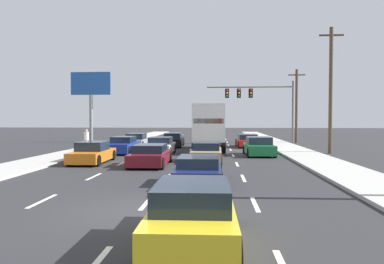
{
  "coord_description": "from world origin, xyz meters",
  "views": [
    {
      "loc": [
        2.2,
        -10.37,
        2.66
      ],
      "look_at": [
        0.45,
        15.96,
        1.69
      ],
      "focal_mm": 34.45,
      "sensor_mm": 36.0,
      "label": 1
    }
  ],
  "objects": [
    {
      "name": "pedestrian_near_corner",
      "position": [
        -8.19,
        18.42,
        0.97
      ],
      "size": [
        0.38,
        0.38,
        1.66
      ],
      "color": "#3F3F42",
      "rests_on": "sidewalk_left"
    },
    {
      "name": "car_green",
      "position": [
        5.26,
        16.27,
        0.62
      ],
      "size": [
        2.08,
        4.06,
        1.34
      ],
      "color": "#196B38",
      "rests_on": "ground_plane"
    },
    {
      "name": "car_tan",
      "position": [
        1.58,
        12.68,
        0.55
      ],
      "size": [
        1.95,
        4.34,
        1.18
      ],
      "color": "tan",
      "rests_on": "ground_plane"
    },
    {
      "name": "car_orange",
      "position": [
        -5.23,
        11.2,
        0.58
      ],
      "size": [
        1.93,
        4.36,
        1.28
      ],
      "color": "orange",
      "rests_on": "ground_plane"
    },
    {
      "name": "utility_pole_far",
      "position": [
        10.92,
        30.52,
        4.14
      ],
      "size": [
        1.8,
        0.28,
        8.0
      ],
      "color": "brown",
      "rests_on": "ground_plane"
    },
    {
      "name": "car_white",
      "position": [
        -1.95,
        16.74,
        0.58
      ],
      "size": [
        1.92,
        4.17,
        1.28
      ],
      "color": "white",
      "rests_on": "ground_plane"
    },
    {
      "name": "utility_pole_mid",
      "position": [
        10.8,
        18.09,
        4.89
      ],
      "size": [
        1.8,
        0.28,
        9.51
      ],
      "color": "brown",
      "rests_on": "ground_plane"
    },
    {
      "name": "car_blue",
      "position": [
        -4.92,
        17.37,
        0.59
      ],
      "size": [
        1.88,
        4.38,
        1.28
      ],
      "color": "#1E389E",
      "rests_on": "ground_plane"
    },
    {
      "name": "car_red",
      "position": [
        5.08,
        24.12,
        0.57
      ],
      "size": [
        2.02,
        4.4,
        1.22
      ],
      "color": "red",
      "rests_on": "ground_plane"
    },
    {
      "name": "sidewalk_right",
      "position": [
        8.4,
        20.0,
        0.07
      ],
      "size": [
        2.91,
        80.0,
        0.14
      ],
      "primitive_type": "cube",
      "color": "#B2AFA8",
      "rests_on": "ground_plane"
    },
    {
      "name": "roadside_billboard",
      "position": [
        -11.71,
        29.72,
        5.63
      ],
      "size": [
        4.47,
        0.36,
        7.8
      ],
      "color": "slate",
      "rests_on": "ground_plane"
    },
    {
      "name": "car_silver",
      "position": [
        -5.26,
        23.72,
        0.59
      ],
      "size": [
        1.85,
        4.61,
        1.28
      ],
      "color": "#B7BABF",
      "rests_on": "ground_plane"
    },
    {
      "name": "box_truck",
      "position": [
        1.59,
        19.81,
        2.11
      ],
      "size": [
        2.65,
        8.56,
        3.73
      ],
      "color": "white",
      "rests_on": "ground_plane"
    },
    {
      "name": "lane_markings",
      "position": [
        -0.0,
        21.05,
        0.0
      ],
      "size": [
        6.94,
        62.0,
        0.01
      ],
      "color": "silver",
      "rests_on": "ground_plane"
    },
    {
      "name": "car_black",
      "position": [
        -1.87,
        24.17,
        0.6
      ],
      "size": [
        1.83,
        4.58,
        1.3
      ],
      "color": "black",
      "rests_on": "ground_plane"
    },
    {
      "name": "ground_plane",
      "position": [
        0.0,
        25.0,
        0.0
      ],
      "size": [
        140.0,
        140.0,
        0.0
      ],
      "primitive_type": "plane",
      "color": "#2B2B2D"
    },
    {
      "name": "car_maroon",
      "position": [
        -1.53,
        10.19,
        0.57
      ],
      "size": [
        2.02,
        4.45,
        1.2
      ],
      "color": "maroon",
      "rests_on": "ground_plane"
    },
    {
      "name": "car_navy",
      "position": [
        1.48,
        4.7,
        0.53
      ],
      "size": [
        1.94,
        4.16,
        1.12
      ],
      "color": "#141E4C",
      "rests_on": "ground_plane"
    },
    {
      "name": "traffic_signal_mast",
      "position": [
        5.99,
        28.52,
        4.94
      ],
      "size": [
        9.05,
        0.69,
        6.57
      ],
      "color": "#595B56",
      "rests_on": "ground_plane"
    },
    {
      "name": "car_yellow",
      "position": [
        1.71,
        -2.68,
        0.62
      ],
      "size": [
        1.87,
        4.11,
        1.33
      ],
      "color": "yellow",
      "rests_on": "ground_plane"
    },
    {
      "name": "sidewalk_left",
      "position": [
        -8.4,
        20.0,
        0.07
      ],
      "size": [
        2.91,
        80.0,
        0.14
      ],
      "primitive_type": "cube",
      "color": "#B2AFA8",
      "rests_on": "ground_plane"
    }
  ]
}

